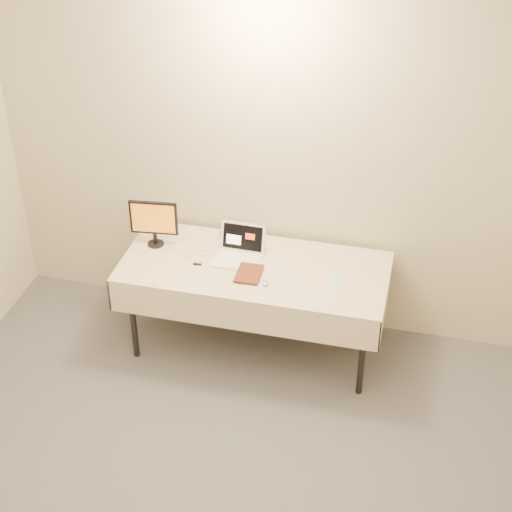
% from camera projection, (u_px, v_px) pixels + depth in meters
% --- Properties ---
extents(back_wall, '(4.00, 0.10, 2.70)m').
position_uv_depth(back_wall, '(270.00, 158.00, 5.46)').
color(back_wall, beige).
rests_on(back_wall, ground).
extents(table, '(1.86, 0.81, 0.74)m').
position_uv_depth(table, '(254.00, 273.00, 5.48)').
color(table, black).
rests_on(table, ground).
extents(laptop, '(0.33, 0.29, 0.22)m').
position_uv_depth(laptop, '(240.00, 251.00, 5.50)').
color(laptop, white).
rests_on(laptop, table).
extents(monitor, '(0.34, 0.13, 0.35)m').
position_uv_depth(monitor, '(154.00, 220.00, 5.55)').
color(monitor, black).
rests_on(monitor, table).
extents(book, '(0.17, 0.03, 0.23)m').
position_uv_depth(book, '(236.00, 260.00, 5.30)').
color(book, maroon).
rests_on(book, table).
extents(alarm_clock, '(0.13, 0.09, 0.05)m').
position_uv_depth(alarm_clock, '(229.00, 235.00, 5.73)').
color(alarm_clock, black).
rests_on(alarm_clock, table).
extents(clicker, '(0.06, 0.09, 0.02)m').
position_uv_depth(clicker, '(265.00, 282.00, 5.27)').
color(clicker, '#B2B2B5').
rests_on(clicker, table).
extents(paper_form, '(0.13, 0.26, 0.00)m').
position_uv_depth(paper_form, '(336.00, 283.00, 5.27)').
color(paper_form, '#ABD8AE').
rests_on(paper_form, table).
extents(usb_dongle, '(0.06, 0.02, 0.01)m').
position_uv_depth(usb_dongle, '(197.00, 264.00, 5.45)').
color(usb_dongle, black).
rests_on(usb_dongle, table).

